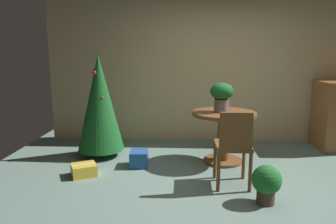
{
  "coord_description": "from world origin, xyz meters",
  "views": [
    {
      "loc": [
        -0.59,
        -3.55,
        1.58
      ],
      "look_at": [
        -0.77,
        0.53,
        0.82
      ],
      "focal_mm": 33.84,
      "sensor_mm": 36.0,
      "label": 1
    }
  ],
  "objects_px": {
    "wooden_chair_near": "(234,144)",
    "flower_vase": "(222,94)",
    "holiday_tree": "(100,103)",
    "gift_box_gold": "(84,170)",
    "potted_plant": "(266,182)",
    "gift_box_blue": "(139,158)",
    "round_dining_table": "(224,128)",
    "wooden_cabinet": "(333,116)"
  },
  "relations": [
    {
      "from": "wooden_chair_near",
      "to": "gift_box_blue",
      "type": "xyz_separation_m",
      "value": [
        -1.22,
        0.68,
        -0.43
      ]
    },
    {
      "from": "wooden_chair_near",
      "to": "holiday_tree",
      "type": "relative_size",
      "value": 0.6
    },
    {
      "from": "holiday_tree",
      "to": "round_dining_table",
      "type": "bearing_deg",
      "value": -6.38
    },
    {
      "from": "gift_box_gold",
      "to": "gift_box_blue",
      "type": "distance_m",
      "value": 0.78
    },
    {
      "from": "holiday_tree",
      "to": "gift_box_blue",
      "type": "relative_size",
      "value": 5.1
    },
    {
      "from": "flower_vase",
      "to": "holiday_tree",
      "type": "distance_m",
      "value": 1.84
    },
    {
      "from": "flower_vase",
      "to": "gift_box_gold",
      "type": "relative_size",
      "value": 1.06
    },
    {
      "from": "round_dining_table",
      "to": "wooden_chair_near",
      "type": "height_order",
      "value": "wooden_chair_near"
    },
    {
      "from": "round_dining_table",
      "to": "gift_box_blue",
      "type": "relative_size",
      "value": 2.99
    },
    {
      "from": "flower_vase",
      "to": "gift_box_blue",
      "type": "xyz_separation_m",
      "value": [
        -1.17,
        -0.22,
        -0.9
      ]
    },
    {
      "from": "flower_vase",
      "to": "gift_box_blue",
      "type": "height_order",
      "value": "flower_vase"
    },
    {
      "from": "gift_box_gold",
      "to": "potted_plant",
      "type": "xyz_separation_m",
      "value": [
        2.18,
        -0.69,
        0.16
      ]
    },
    {
      "from": "wooden_chair_near",
      "to": "flower_vase",
      "type": "bearing_deg",
      "value": 92.92
    },
    {
      "from": "round_dining_table",
      "to": "gift_box_gold",
      "type": "relative_size",
      "value": 2.32
    },
    {
      "from": "holiday_tree",
      "to": "potted_plant",
      "type": "bearing_deg",
      "value": -35.07
    },
    {
      "from": "potted_plant",
      "to": "flower_vase",
      "type": "bearing_deg",
      "value": 104.54
    },
    {
      "from": "wooden_chair_near",
      "to": "potted_plant",
      "type": "xyz_separation_m",
      "value": [
        0.29,
        -0.41,
        -0.3
      ]
    },
    {
      "from": "gift_box_blue",
      "to": "gift_box_gold",
      "type": "bearing_deg",
      "value": -149.59
    },
    {
      "from": "gift_box_blue",
      "to": "wooden_cabinet",
      "type": "relative_size",
      "value": 0.27
    },
    {
      "from": "wooden_chair_near",
      "to": "wooden_cabinet",
      "type": "distance_m",
      "value": 2.54
    },
    {
      "from": "wooden_chair_near",
      "to": "gift_box_blue",
      "type": "height_order",
      "value": "wooden_chair_near"
    },
    {
      "from": "wooden_chair_near",
      "to": "wooden_cabinet",
      "type": "bearing_deg",
      "value": 41.22
    },
    {
      "from": "flower_vase",
      "to": "wooden_cabinet",
      "type": "height_order",
      "value": "flower_vase"
    },
    {
      "from": "gift_box_blue",
      "to": "potted_plant",
      "type": "height_order",
      "value": "potted_plant"
    },
    {
      "from": "round_dining_table",
      "to": "gift_box_blue",
      "type": "height_order",
      "value": "round_dining_table"
    },
    {
      "from": "gift_box_gold",
      "to": "potted_plant",
      "type": "bearing_deg",
      "value": -17.45
    },
    {
      "from": "flower_vase",
      "to": "potted_plant",
      "type": "distance_m",
      "value": 1.56
    },
    {
      "from": "round_dining_table",
      "to": "wooden_chair_near",
      "type": "relative_size",
      "value": 0.98
    },
    {
      "from": "round_dining_table",
      "to": "flower_vase",
      "type": "bearing_deg",
      "value": 178.59
    },
    {
      "from": "round_dining_table",
      "to": "gift_box_gold",
      "type": "height_order",
      "value": "round_dining_table"
    },
    {
      "from": "wooden_chair_near",
      "to": "gift_box_blue",
      "type": "relative_size",
      "value": 3.04
    },
    {
      "from": "gift_box_gold",
      "to": "potted_plant",
      "type": "distance_m",
      "value": 2.3
    },
    {
      "from": "flower_vase",
      "to": "wooden_chair_near",
      "type": "relative_size",
      "value": 0.45
    },
    {
      "from": "wooden_chair_near",
      "to": "holiday_tree",
      "type": "bearing_deg",
      "value": 149.26
    },
    {
      "from": "flower_vase",
      "to": "holiday_tree",
      "type": "relative_size",
      "value": 0.27
    },
    {
      "from": "holiday_tree",
      "to": "gift_box_gold",
      "type": "height_order",
      "value": "holiday_tree"
    },
    {
      "from": "round_dining_table",
      "to": "gift_box_gold",
      "type": "xyz_separation_m",
      "value": [
        -1.89,
        -0.62,
        -0.44
      ]
    },
    {
      "from": "round_dining_table",
      "to": "wooden_cabinet",
      "type": "xyz_separation_m",
      "value": [
        1.91,
        0.77,
        0.05
      ]
    },
    {
      "from": "round_dining_table",
      "to": "holiday_tree",
      "type": "bearing_deg",
      "value": 173.62
    },
    {
      "from": "round_dining_table",
      "to": "flower_vase",
      "type": "relative_size",
      "value": 2.18
    },
    {
      "from": "wooden_cabinet",
      "to": "potted_plant",
      "type": "height_order",
      "value": "wooden_cabinet"
    },
    {
      "from": "flower_vase",
      "to": "holiday_tree",
      "type": "height_order",
      "value": "holiday_tree"
    }
  ]
}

